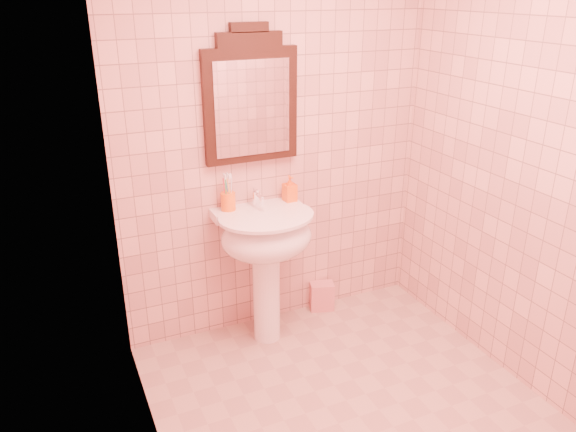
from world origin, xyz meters
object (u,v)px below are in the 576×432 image
pedestal_sink (266,245)px  mirror (251,100)px  towel (322,296)px  soap_dispenser (290,189)px  toothbrush_cup (228,201)px

pedestal_sink → mirror: (-0.00, 0.20, 0.84)m
pedestal_sink → towel: 0.76m
soap_dispenser → mirror: bearing=162.0°
mirror → towel: mirror is taller
pedestal_sink → soap_dispenser: 0.39m
soap_dispenser → towel: (0.26, 0.02, -0.85)m
toothbrush_cup → towel: toothbrush_cup is taller
pedestal_sink → towel: size_ratio=4.35×
toothbrush_cup → soap_dispenser: 0.40m
toothbrush_cup → mirror: bearing=13.5°
toothbrush_cup → soap_dispenser: size_ratio=1.24×
towel → toothbrush_cup: bearing=-179.1°
soap_dispenser → pedestal_sink: bearing=-151.1°
mirror → toothbrush_cup: size_ratio=3.89×
pedestal_sink → towel: bearing=19.3°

